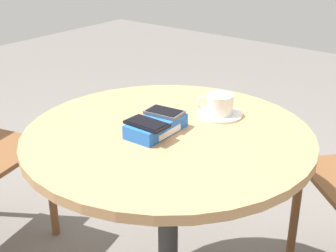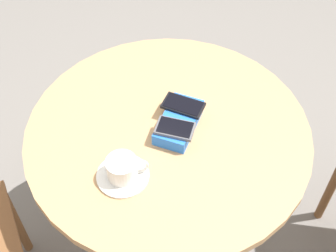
{
  "view_description": "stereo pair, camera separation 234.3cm",
  "coord_description": "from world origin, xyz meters",
  "views": [
    {
      "loc": [
        -1.06,
        -0.82,
        1.34
      ],
      "look_at": [
        0.0,
        0.0,
        0.75
      ],
      "focal_mm": 50.0,
      "sensor_mm": 36.0,
      "label": 1
    },
    {
      "loc": [
        0.89,
        0.36,
        1.87
      ],
      "look_at": [
        0.0,
        0.0,
        0.75
      ],
      "focal_mm": 50.0,
      "sensor_mm": 36.0,
      "label": 2
    }
  ],
  "objects": [
    {
      "name": "phone_box",
      "position": [
        -0.03,
        0.03,
        0.75
      ],
      "size": [
        0.2,
        0.11,
        0.04
      ],
      "color": "blue",
      "rests_on": "round_table"
    },
    {
      "name": "round_table",
      "position": [
        0.0,
        0.0,
        0.6
      ],
      "size": [
        0.92,
        0.92,
        0.73
      ],
      "color": "#2D2D2D",
      "rests_on": "ground_plane"
    },
    {
      "name": "phone_black",
      "position": [
        -0.08,
        0.02,
        0.78
      ],
      "size": [
        0.07,
        0.13,
        0.01
      ],
      "color": "black",
      "rests_on": "phone_box"
    },
    {
      "name": "coffee_cup",
      "position": [
        0.21,
        -0.05,
        0.77
      ],
      "size": [
        0.09,
        0.12,
        0.07
      ],
      "color": "silver",
      "rests_on": "saucer"
    },
    {
      "name": "saucer",
      "position": [
        0.22,
        -0.06,
        0.73
      ],
      "size": [
        0.16,
        0.16,
        0.01
      ],
      "primitive_type": "cylinder",
      "color": "silver",
      "rests_on": "round_table"
    },
    {
      "name": "phone_gray",
      "position": [
        0.02,
        0.03,
        0.78
      ],
      "size": [
        0.09,
        0.12,
        0.01
      ],
      "color": "#515156",
      "rests_on": "phone_box"
    }
  ]
}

